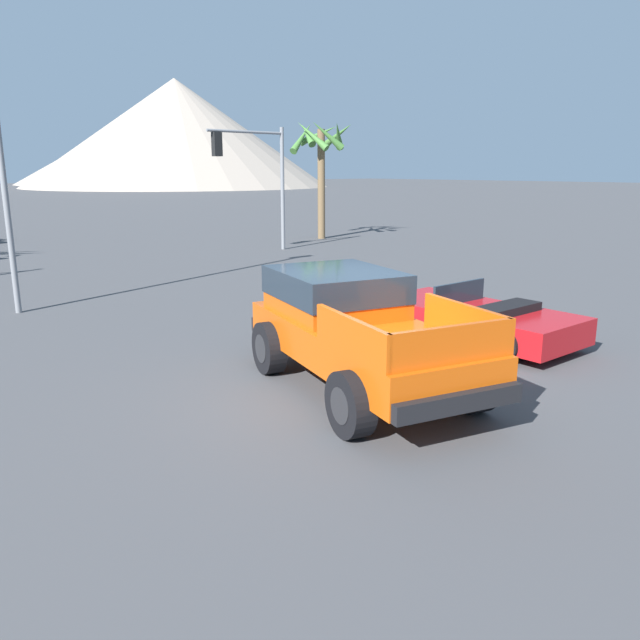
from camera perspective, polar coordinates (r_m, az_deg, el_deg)
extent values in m
plane|color=#424244|center=(10.06, 2.96, -5.83)|extent=(320.00, 320.00, 0.00)
cube|color=#CC4C0C|center=(9.54, 3.89, -2.05)|extent=(2.99, 4.94, 0.55)
cube|color=#CC4C0C|center=(10.18, 1.40, 2.63)|extent=(2.19, 2.40, 0.71)
cube|color=#1E2833|center=(10.16, 1.40, 3.33)|extent=(2.24, 2.45, 0.45)
cube|color=#CC4C0C|center=(7.89, 2.85, -1.50)|extent=(0.54, 1.80, 0.48)
cube|color=#CC4C0C|center=(8.87, 13.17, -0.14)|extent=(0.54, 1.80, 0.48)
cube|color=#CC4C0C|center=(7.66, 11.98, -2.25)|extent=(1.77, 0.54, 0.48)
cube|color=black|center=(11.62, -1.84, 0.04)|extent=(1.83, 0.62, 0.24)
cube|color=black|center=(7.73, 12.56, -7.38)|extent=(1.83, 0.62, 0.24)
cylinder|color=black|center=(10.48, -4.66, -2.53)|extent=(0.52, 0.93, 0.88)
cylinder|color=#232326|center=(10.48, -4.66, -2.53)|extent=(0.44, 0.55, 0.48)
cylinder|color=black|center=(11.29, 4.61, -1.34)|extent=(0.52, 0.93, 0.88)
cylinder|color=#232326|center=(11.29, 4.61, -1.34)|extent=(0.44, 0.55, 0.48)
cylinder|color=black|center=(8.01, 2.80, -7.68)|extent=(0.52, 0.93, 0.88)
cylinder|color=#232326|center=(8.01, 2.80, -7.68)|extent=(0.44, 0.55, 0.48)
cylinder|color=black|center=(9.05, 13.78, -5.53)|extent=(0.52, 0.93, 0.88)
cylinder|color=#232326|center=(9.05, 13.78, -5.53)|extent=(0.44, 0.55, 0.48)
cube|color=#B21419|center=(12.83, 14.05, 0.09)|extent=(1.89, 4.08, 0.51)
cube|color=#1E2833|center=(12.99, 12.60, 2.46)|extent=(1.55, 0.09, 0.43)
cube|color=black|center=(12.36, 16.76, 1.00)|extent=(1.46, 0.59, 0.16)
cylinder|color=black|center=(12.98, 7.28, 0.06)|extent=(0.23, 0.65, 0.65)
cylinder|color=#9E9EA3|center=(12.98, 7.28, 0.06)|extent=(0.24, 0.36, 0.36)
cylinder|color=black|center=(14.27, 12.11, 1.10)|extent=(0.23, 0.65, 0.65)
cylinder|color=#9E9EA3|center=(14.27, 12.11, 1.10)|extent=(0.24, 0.36, 0.36)
cylinder|color=black|center=(11.47, 16.41, -2.22)|extent=(0.23, 0.65, 0.65)
cylinder|color=#9E9EA3|center=(11.47, 16.41, -2.22)|extent=(0.24, 0.36, 0.36)
cylinder|color=black|center=(12.91, 20.81, -0.81)|extent=(0.23, 0.65, 0.65)
cylinder|color=#9E9EA3|center=(12.91, 20.81, -0.81)|extent=(0.24, 0.36, 0.36)
cylinder|color=slate|center=(26.78, -3.45, 11.82)|extent=(0.16, 0.16, 5.03)
cylinder|color=slate|center=(25.78, -6.79, 16.72)|extent=(3.53, 0.11, 0.11)
cube|color=black|center=(25.04, -9.41, 15.58)|extent=(0.34, 0.26, 0.90)
sphere|color=red|center=(25.18, -9.62, 16.18)|extent=(0.20, 0.20, 0.20)
sphere|color=orange|center=(25.16, -9.59, 15.56)|extent=(0.20, 0.20, 0.20)
sphere|color=green|center=(25.16, -9.57, 14.95)|extent=(0.20, 0.20, 0.20)
cylinder|color=brown|center=(31.02, 0.12, 12.26)|extent=(0.36, 0.40, 5.21)
cone|color=#427533|center=(31.72, 1.66, 16.57)|extent=(0.37, 2.05, 1.22)
cone|color=#427533|center=(32.01, -0.14, 16.59)|extent=(1.85, 1.33, 1.13)
cone|color=#427533|center=(31.55, -1.66, 16.34)|extent=(1.92, 1.03, 1.63)
cone|color=#427533|center=(30.72, -1.18, 16.61)|extent=(0.71, 1.44, 1.24)
cone|color=#427533|center=(30.17, -0.74, 16.54)|extent=(1.00, 1.76, 1.50)
cone|color=#427533|center=(30.16, 0.67, 16.57)|extent=(1.65, 0.99, 1.43)
cone|color=#427533|center=(30.91, 1.69, 16.52)|extent=(1.34, 1.21, 1.36)
cone|color=gray|center=(128.52, -12.97, 16.30)|extent=(58.32, 58.32, 20.15)
cone|color=gray|center=(155.66, -15.89, 14.81)|extent=(56.62, 56.62, 15.84)
cone|color=gray|center=(155.30, -13.78, 15.11)|extent=(63.37, 63.37, 16.75)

